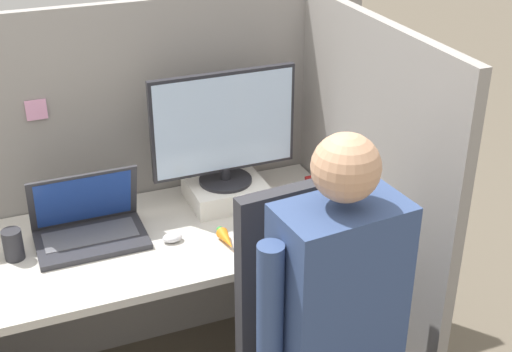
# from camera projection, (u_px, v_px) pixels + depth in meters

# --- Properties ---
(cubicle_panel_back) EXTENTS (1.92, 0.05, 1.46)m
(cubicle_panel_back) POSITION_uv_depth(u_px,v_px,m) (132.00, 189.00, 2.76)
(cubicle_panel_back) COLOR gray
(cubicle_panel_back) RESTS_ON ground
(cubicle_panel_right) EXTENTS (0.04, 1.27, 1.46)m
(cubicle_panel_right) POSITION_uv_depth(u_px,v_px,m) (349.00, 203.00, 2.67)
(cubicle_panel_right) COLOR gray
(cubicle_panel_right) RESTS_ON ground
(desk) EXTENTS (1.42, 0.64, 0.72)m
(desk) POSITION_uv_depth(u_px,v_px,m) (158.00, 277.00, 2.57)
(desk) COLOR beige
(desk) RESTS_ON ground
(paper_box) EXTENTS (0.28, 0.24, 0.08)m
(paper_box) POSITION_uv_depth(u_px,v_px,m) (226.00, 191.00, 2.69)
(paper_box) COLOR white
(paper_box) RESTS_ON desk
(monitor) EXTENTS (0.54, 0.20, 0.43)m
(monitor) POSITION_uv_depth(u_px,v_px,m) (224.00, 128.00, 2.57)
(monitor) COLOR #232328
(monitor) RESTS_ON paper_box
(laptop) EXTENTS (0.37, 0.24, 0.25)m
(laptop) POSITION_uv_depth(u_px,v_px,m) (89.00, 227.00, 2.44)
(laptop) COLOR #2D2D33
(laptop) RESTS_ON desk
(mouse) EXTENTS (0.07, 0.05, 0.03)m
(mouse) POSITION_uv_depth(u_px,v_px,m) (172.00, 238.00, 2.45)
(mouse) COLOR silver
(mouse) RESTS_ON desk
(stapler) EXTENTS (0.05, 0.16, 0.06)m
(stapler) POSITION_uv_depth(u_px,v_px,m) (319.00, 191.00, 2.72)
(stapler) COLOR #A31919
(stapler) RESTS_ON desk
(carrot_toy) EXTENTS (0.04, 0.13, 0.04)m
(carrot_toy) POSITION_uv_depth(u_px,v_px,m) (226.00, 239.00, 2.42)
(carrot_toy) COLOR orange
(carrot_toy) RESTS_ON desk
(person) EXTENTS (0.48, 0.41, 1.36)m
(person) POSITION_uv_depth(u_px,v_px,m) (342.00, 336.00, 1.91)
(person) COLOR #282D4C
(person) RESTS_ON ground
(pen_cup) EXTENTS (0.07, 0.07, 0.11)m
(pen_cup) POSITION_uv_depth(u_px,v_px,m) (13.00, 245.00, 2.34)
(pen_cup) COLOR #28282D
(pen_cup) RESTS_ON desk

